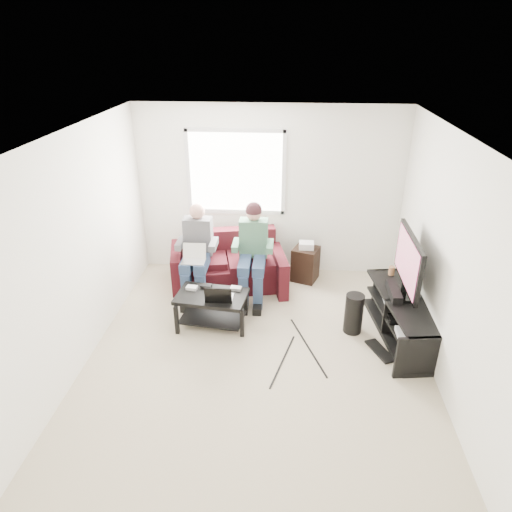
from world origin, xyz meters
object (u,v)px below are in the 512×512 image
object	(u,v)px
tv_stand	(401,319)
subwoofer	(354,313)
coffee_table	(212,302)
sofa	(228,266)
tv	(408,262)
end_table	(305,263)

from	to	relation	value
tv_stand	subwoofer	size ratio (longest dim) A/B	3.14
coffee_table	subwoofer	bearing A→B (deg)	-0.71
sofa	coffee_table	size ratio (longest dim) A/B	1.95
coffee_table	tv_stand	xyz separation A→B (m)	(2.41, -0.07, -0.09)
tv_stand	sofa	bearing A→B (deg)	153.88
tv	end_table	bearing A→B (deg)	132.21
subwoofer	tv	bearing A→B (deg)	4.99
tv_stand	subwoofer	xyz separation A→B (m)	(-0.59, 0.05, 0.03)
sofa	subwoofer	bearing A→B (deg)	-32.11
tv	end_table	size ratio (longest dim) A/B	1.74
tv_stand	tv	world-z (taller)	tv
sofa	tv	distance (m)	2.66
sofa	coffee_table	xyz separation A→B (m)	(-0.07, -1.08, 0.03)
sofa	tv_stand	bearing A→B (deg)	-26.12
tv_stand	tv	bearing A→B (deg)	91.47
tv_stand	end_table	xyz separation A→B (m)	(-1.18, 1.39, 0.04)
sofa	tv	bearing A→B (deg)	-24.14
tv	sofa	bearing A→B (deg)	155.86
coffee_table	end_table	distance (m)	1.81
coffee_table	end_table	size ratio (longest dim) A/B	1.51
tv_stand	tv	size ratio (longest dim) A/B	1.52
subwoofer	sofa	bearing A→B (deg)	147.89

